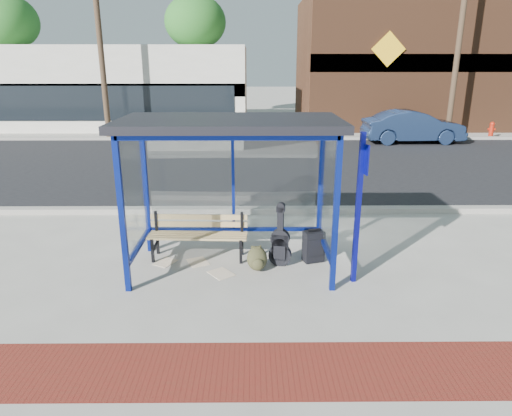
{
  "coord_description": "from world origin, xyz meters",
  "views": [
    {
      "loc": [
        0.33,
        -6.81,
        3.2
      ],
      "look_at": [
        0.39,
        0.2,
        0.97
      ],
      "focal_mm": 32.0,
      "sensor_mm": 36.0,
      "label": 1
    }
  ],
  "objects_px": {
    "bench": "(198,233)",
    "fire_hydrant": "(492,129)",
    "backpack": "(257,259)",
    "guitar_bag": "(280,244)",
    "parked_car": "(413,127)",
    "suitcase": "(314,247)"
  },
  "relations": [
    {
      "from": "bench",
      "to": "guitar_bag",
      "type": "height_order",
      "value": "guitar_bag"
    },
    {
      "from": "bench",
      "to": "fire_hydrant",
      "type": "distance_m",
      "value": 17.4
    },
    {
      "from": "bench",
      "to": "fire_hydrant",
      "type": "height_order",
      "value": "bench"
    },
    {
      "from": "guitar_bag",
      "to": "suitcase",
      "type": "bearing_deg",
      "value": 26.92
    },
    {
      "from": "guitar_bag",
      "to": "parked_car",
      "type": "height_order",
      "value": "parked_car"
    },
    {
      "from": "guitar_bag",
      "to": "parked_car",
      "type": "distance_m",
      "value": 13.65
    },
    {
      "from": "backpack",
      "to": "fire_hydrant",
      "type": "relative_size",
      "value": 0.54
    },
    {
      "from": "bench",
      "to": "suitcase",
      "type": "bearing_deg",
      "value": -3.54
    },
    {
      "from": "backpack",
      "to": "parked_car",
      "type": "relative_size",
      "value": 0.1
    },
    {
      "from": "bench",
      "to": "suitcase",
      "type": "height_order",
      "value": "bench"
    },
    {
      "from": "bench",
      "to": "fire_hydrant",
      "type": "relative_size",
      "value": 2.31
    },
    {
      "from": "bench",
      "to": "fire_hydrant",
      "type": "bearing_deg",
      "value": 50.61
    },
    {
      "from": "guitar_bag",
      "to": "suitcase",
      "type": "height_order",
      "value": "guitar_bag"
    },
    {
      "from": "bench",
      "to": "guitar_bag",
      "type": "distance_m",
      "value": 1.42
    },
    {
      "from": "suitcase",
      "to": "parked_car",
      "type": "bearing_deg",
      "value": 47.45
    },
    {
      "from": "fire_hydrant",
      "to": "bench",
      "type": "bearing_deg",
      "value": -131.67
    },
    {
      "from": "fire_hydrant",
      "to": "backpack",
      "type": "bearing_deg",
      "value": -127.99
    },
    {
      "from": "bench",
      "to": "parked_car",
      "type": "bearing_deg",
      "value": 59.38
    },
    {
      "from": "parked_car",
      "to": "suitcase",
      "type": "bearing_deg",
      "value": 152.86
    },
    {
      "from": "backpack",
      "to": "fire_hydrant",
      "type": "bearing_deg",
      "value": 44.22
    },
    {
      "from": "parked_car",
      "to": "fire_hydrant",
      "type": "distance_m",
      "value": 4.13
    },
    {
      "from": "guitar_bag",
      "to": "fire_hydrant",
      "type": "xyz_separation_m",
      "value": [
        10.19,
        13.34,
        0.02
      ]
    }
  ]
}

